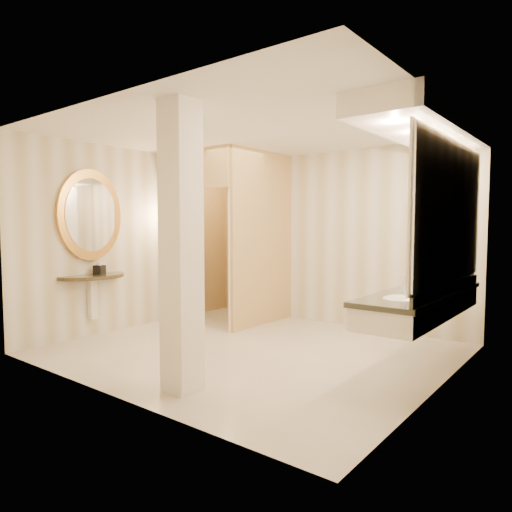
{
  "coord_description": "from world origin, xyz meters",
  "views": [
    {
      "loc": [
        3.5,
        -4.41,
        1.57
      ],
      "look_at": [
        -0.1,
        0.2,
        1.16
      ],
      "focal_mm": 32.0,
      "sensor_mm": 36.0,
      "label": 1
    }
  ],
  "objects": [
    {
      "name": "wall_front",
      "position": [
        0.0,
        -2.0,
        1.35
      ],
      "size": [
        4.5,
        0.02,
        2.7
      ],
      "primitive_type": "cube",
      "color": "silver",
      "rests_on": "floor"
    },
    {
      "name": "soap_bottle_a",
      "position": [
        1.87,
        0.6,
        0.94
      ],
      "size": [
        0.07,
        0.07,
        0.14
      ],
      "primitive_type": "imported",
      "rotation": [
        0.0,
        0.0,
        -0.08
      ],
      "color": "beige",
      "rests_on": "vanity"
    },
    {
      "name": "pillar",
      "position": [
        0.35,
        -1.5,
        1.35
      ],
      "size": [
        0.3,
        0.3,
        2.7
      ],
      "primitive_type": "cube",
      "color": "white",
      "rests_on": "floor"
    },
    {
      "name": "soap_bottle_c",
      "position": [
        1.91,
        0.02,
        0.98
      ],
      "size": [
        0.1,
        0.1,
        0.2
      ],
      "primitive_type": "imported",
      "rotation": [
        0.0,
        0.0,
        -0.34
      ],
      "color": "#C6B28C",
      "rests_on": "vanity"
    },
    {
      "name": "wall_left",
      "position": [
        -2.25,
        0.0,
        1.35
      ],
      "size": [
        0.02,
        4.0,
        2.7
      ],
      "primitive_type": "cube",
      "color": "silver",
      "rests_on": "floor"
    },
    {
      "name": "wall_sconce",
      "position": [
        -1.93,
        0.43,
        1.73
      ],
      "size": [
        0.14,
        0.14,
        0.42
      ],
      "color": "gold",
      "rests_on": "toilet_closet"
    },
    {
      "name": "console_shelf",
      "position": [
        -2.21,
        -0.84,
        1.34
      ],
      "size": [
        0.97,
        0.97,
        1.93
      ],
      "color": "black",
      "rests_on": "floor"
    },
    {
      "name": "wall_back",
      "position": [
        0.0,
        2.0,
        1.35
      ],
      "size": [
        4.5,
        0.02,
        2.7
      ],
      "primitive_type": "cube",
      "color": "silver",
      "rests_on": "floor"
    },
    {
      "name": "tissue_box",
      "position": [
        -2.11,
        -0.77,
        0.94
      ],
      "size": [
        0.17,
        0.17,
        0.13
      ],
      "primitive_type": "cube",
      "rotation": [
        0.0,
        0.0,
        0.4
      ],
      "color": "black",
      "rests_on": "console_shelf"
    },
    {
      "name": "toilet",
      "position": [
        -1.35,
        1.75,
        0.34
      ],
      "size": [
        0.46,
        0.7,
        0.67
      ],
      "primitive_type": "imported",
      "rotation": [
        0.0,
        0.0,
        3.27
      ],
      "color": "white",
      "rests_on": "floor"
    },
    {
      "name": "vanity",
      "position": [
        1.98,
        0.4,
        1.63
      ],
      "size": [
        0.75,
        2.43,
        2.09
      ],
      "color": "white",
      "rests_on": "floor"
    },
    {
      "name": "wall_right",
      "position": [
        2.25,
        0.0,
        1.35
      ],
      "size": [
        0.02,
        4.0,
        2.7
      ],
      "primitive_type": "cube",
      "color": "silver",
      "rests_on": "floor"
    },
    {
      "name": "floor",
      "position": [
        0.0,
        0.0,
        0.0
      ],
      "size": [
        4.5,
        4.5,
        0.0
      ],
      "primitive_type": "plane",
      "color": "beige",
      "rests_on": "ground"
    },
    {
      "name": "ceiling",
      "position": [
        0.0,
        0.0,
        2.7
      ],
      "size": [
        4.5,
        4.5,
        0.0
      ],
      "primitive_type": "plane",
      "rotation": [
        3.14,
        0.0,
        0.0
      ],
      "color": "white",
      "rests_on": "wall_back"
    },
    {
      "name": "soap_bottle_b",
      "position": [
        1.91,
        0.48,
        0.93
      ],
      "size": [
        0.1,
        0.1,
        0.12
      ],
      "primitive_type": "imported",
      "rotation": [
        0.0,
        0.0,
        -0.06
      ],
      "color": "silver",
      "rests_on": "vanity"
    },
    {
      "name": "toilet_closet",
      "position": [
        -1.12,
        0.97,
        1.39
      ],
      "size": [
        1.5,
        1.55,
        2.7
      ],
      "color": "#EAC17A",
      "rests_on": "floor"
    }
  ]
}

